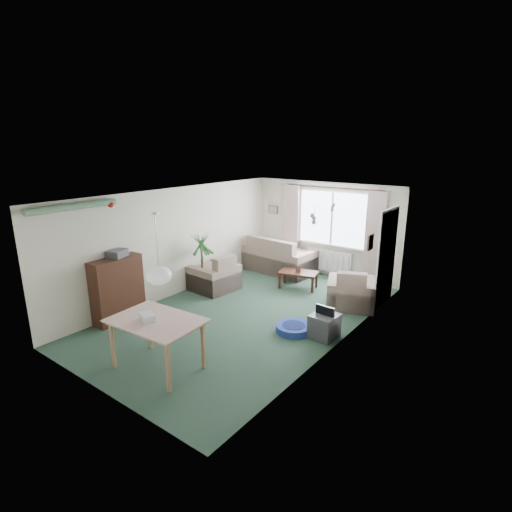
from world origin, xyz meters
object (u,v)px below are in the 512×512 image
Objects in this scene: tv_cube at (324,326)px; pet_bed at (294,328)px; houseplant at (202,262)px; armchair_left at (214,272)px; sofa at (279,254)px; bookshelf at (118,289)px; dining_table at (158,345)px; armchair_corner at (351,287)px; coffee_table at (298,280)px.

pet_bed is at bearing -162.32° from tv_cube.
pet_bed is at bearing -10.82° from houseplant.
tv_cube is at bearing 82.61° from armchair_left.
bookshelf reaches higher than sofa.
houseplant is 2.93m from pet_bed.
dining_table is at bearing -22.06° from bookshelf.
armchair_corner is 4.69m from bookshelf.
pet_bed is (-0.32, -1.74, -0.36)m from armchair_corner.
armchair_left is at bearing 163.94° from pet_bed.
armchair_left is 0.39m from houseplant.
bookshelf is at bearing 83.94° from sofa.
bookshelf is (-3.32, -3.31, 0.20)m from armchair_corner.
armchair_corner reaches higher than pet_bed.
houseplant is at bearing -2.38° from armchair_corner.
houseplant is 1.13× the size of dining_table.
dining_table is (0.13, -4.30, 0.19)m from coffee_table.
bookshelf reaches higher than armchair_corner.
armchair_corner is 0.67× the size of houseplant.
armchair_corner is 4.22m from dining_table.
sofa is 2.77m from armchair_corner.
armchair_corner is at bearing -11.38° from coffee_table.
armchair_corner is 2.00× the size of tv_cube.
sofa is 3.63m from pet_bed.
coffee_table is (-1.45, 0.29, -0.22)m from armchair_corner.
armchair_left reaches higher than pet_bed.
sofa is 2.97× the size of pet_bed.
coffee_table is 2.52m from tv_cube.
bookshelf is 0.88× the size of houseplant.
sofa is 1.98× the size of armchair_left.
tv_cube is (1.54, 2.41, -0.18)m from dining_table.
coffee_table is 0.63× the size of houseplant.
dining_table is 2.51m from pet_bed.
armchair_corner reaches higher than tv_cube.
houseplant is 2.99× the size of tv_cube.
coffee_table is 1.88× the size of tv_cube.
armchair_corner is 0.98× the size of armchair_left.
bookshelf is (-0.34, -2.34, 0.19)m from armchair_left.
armchair_left is 2.00m from coffee_table.
armchair_left is at bearing 56.69° from houseplant.
armchair_corner is (2.54, -1.11, -0.05)m from sofa.
coffee_table is (1.53, 1.27, -0.23)m from armchair_left.
sofa is 1.35× the size of houseplant.
tv_cube is at bearing 23.10° from bookshelf.
dining_table is 2.87m from tv_cube.
armchair_left is 1.08× the size of coffee_table.
houseplant is at bearing -138.33° from coffee_table.
armchair_corner is 1.49m from coffee_table.
sofa is 3.88m from tv_cube.
houseplant reaches higher than armchair_left.
dining_table is (1.22, -5.12, -0.09)m from sofa.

